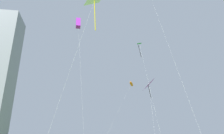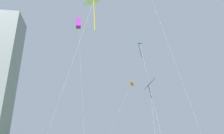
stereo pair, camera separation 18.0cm
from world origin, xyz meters
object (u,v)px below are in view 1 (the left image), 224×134
(kite_flying_1, at_px, (140,46))
(kite_flying_4, at_px, (95,0))
(kite_flying_5, at_px, (131,84))
(kite_flying_2, at_px, (149,84))
(kite_flying_0, at_px, (78,23))

(kite_flying_1, distance_m, kite_flying_4, 26.50)
(kite_flying_1, bearing_deg, kite_flying_5, 81.85)
(kite_flying_1, height_order, kite_flying_2, kite_flying_1)
(kite_flying_2, bearing_deg, kite_flying_4, -126.44)
(kite_flying_0, bearing_deg, kite_flying_4, -86.85)
(kite_flying_1, xyz_separation_m, kite_flying_4, (-13.52, -21.98, -6.03))
(kite_flying_0, height_order, kite_flying_5, kite_flying_0)
(kite_flying_0, distance_m, kite_flying_4, 20.84)
(kite_flying_0, distance_m, kite_flying_2, 19.54)
(kite_flying_4, bearing_deg, kite_flying_2, 53.56)
(kite_flying_0, bearing_deg, kite_flying_1, 11.42)
(kite_flying_4, distance_m, kite_flying_5, 38.20)
(kite_flying_0, height_order, kite_flying_4, kite_flying_0)
(kite_flying_1, distance_m, kite_flying_5, 14.18)
(kite_flying_4, bearing_deg, kite_flying_1, 58.41)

